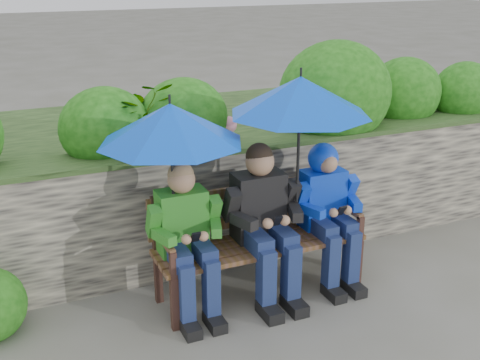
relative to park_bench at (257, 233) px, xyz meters
name	(u,v)px	position (x,y,z in m)	size (l,w,h in m)	color
ground	(245,304)	(-0.17, -0.17, -0.48)	(60.00, 60.00, 0.00)	#5C5A4C
garden_backdrop	(167,166)	(-0.25, 1.45, 0.12)	(8.00, 2.86, 1.82)	#393634
park_bench	(257,233)	(0.00, 0.00, 0.00)	(1.59, 0.47, 0.84)	#3D251D
boy_left	(187,234)	(-0.57, -0.07, 0.13)	(0.52, 0.60, 1.11)	#278522
boy_middle	(264,217)	(0.02, -0.08, 0.16)	(0.57, 0.66, 1.18)	black
boy_right	(328,203)	(0.57, -0.06, 0.17)	(0.51, 0.62, 1.11)	#1B2FBF
umbrella_left	(171,124)	(-0.64, -0.01, 0.92)	(1.00, 1.00, 0.94)	blue
umbrella_right	(300,96)	(0.28, -0.10, 1.04)	(1.02, 1.02, 1.05)	blue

